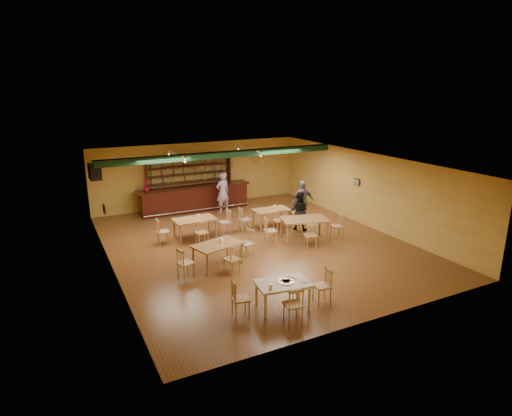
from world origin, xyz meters
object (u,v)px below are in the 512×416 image
dining_table_c (218,255)px  patron_bar (223,192)px  dining_table_b (271,218)px  dining_table_d (304,229)px  near_table (283,295)px  bar_counter (195,198)px  patron_right_a (299,211)px  dining_table_a (195,229)px

dining_table_c → patron_bar: size_ratio=0.82×
dining_table_b → patron_bar: (-0.94, 2.86, 0.55)m
dining_table_d → dining_table_c: bearing=-152.6°
near_table → dining_table_b: bearing=72.1°
bar_counter → patron_right_a: size_ratio=3.36×
dining_table_c → near_table: dining_table_c is taller
patron_bar → patron_right_a: patron_bar is taller
dining_table_c → patron_right_a: (4.24, 1.93, 0.40)m
bar_counter → dining_table_c: bearing=-102.6°
dining_table_c → patron_right_a: size_ratio=0.97×
near_table → dining_table_d: bearing=59.4°
dining_table_a → near_table: size_ratio=1.15×
dining_table_a → dining_table_b: dining_table_a is taller
dining_table_d → bar_counter: bearing=127.8°
dining_table_c → near_table: size_ratio=1.13×
patron_bar → near_table: bearing=63.5°
bar_counter → dining_table_b: (2.00, -3.69, -0.20)m
dining_table_b → dining_table_c: size_ratio=0.96×
dining_table_a → dining_table_d: 4.07m
dining_table_c → dining_table_b: bearing=23.1°
dining_table_b → dining_table_d: dining_table_d is taller
dining_table_a → patron_right_a: size_ratio=0.98×
bar_counter → patron_right_a: bearing=-58.0°
dining_table_a → near_table: bearing=-88.0°
bar_counter → dining_table_d: size_ratio=3.13×
dining_table_d → patron_bar: bearing=120.0°
patron_bar → patron_right_a: (1.74, -3.66, -0.14)m
dining_table_a → dining_table_d: size_ratio=0.92×
dining_table_a → dining_table_c: dining_table_a is taller
dining_table_b → near_table: (-2.95, -5.97, -0.01)m
dining_table_a → dining_table_b: 3.23m
dining_table_a → near_table: 6.04m
near_table → patron_bar: size_ratio=0.73×
dining_table_a → dining_table_b: bearing=-1.7°
bar_counter → dining_table_d: (2.31, -5.63, -0.15)m
dining_table_c → patron_right_a: patron_right_a is taller
bar_counter → dining_table_a: bar_counter is taller
patron_bar → patron_right_a: 4.06m
dining_table_a → patron_bar: (2.29, 2.80, 0.53)m
dining_table_b → patron_bar: 3.06m
near_table → patron_right_a: patron_right_a is taller
patron_right_a → dining_table_d: bearing=115.1°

